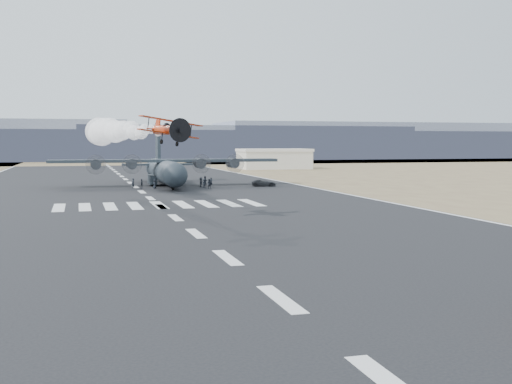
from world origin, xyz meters
name	(u,v)px	position (x,y,z in m)	size (l,w,h in m)	color
ground	(281,299)	(0.00, 0.00, 0.00)	(500.00, 500.00, 0.00)	black
scrub_far	(103,162)	(0.00, 230.00, 0.00)	(500.00, 80.00, 0.00)	brown
runway_markings	(150,198)	(0.00, 60.00, 0.01)	(60.00, 260.00, 0.01)	silver
ridge_seg_d	(100,145)	(0.00, 260.00, 6.50)	(150.00, 50.00, 13.00)	slate
ridge_seg_e	(243,143)	(65.00, 260.00, 7.50)	(150.00, 50.00, 15.00)	slate
ridge_seg_f	(371,141)	(130.00, 260.00, 8.50)	(150.00, 50.00, 17.00)	slate
ridge_seg_g	(485,145)	(195.00, 260.00, 6.50)	(150.00, 50.00, 13.00)	slate
hangar_right	(274,159)	(46.00, 150.00, 3.01)	(20.50, 12.50, 5.90)	beige
aerobatic_biplane	(168,129)	(-0.87, 34.49, 9.16)	(6.70, 6.09, 2.95)	red
smoke_trail	(109,131)	(-5.32, 63.52, 9.42)	(7.54, 35.61, 4.19)	white
transport_aircraft	(164,169)	(5.50, 86.52, 3.03)	(40.56, 33.43, 11.74)	#1D252C
support_vehicle	(264,183)	(22.19, 79.10, 0.60)	(2.01, 4.35, 1.21)	black
crew_a	(211,182)	(13.08, 81.38, 0.80)	(0.58, 0.48, 1.60)	black
crew_b	(205,181)	(12.36, 83.07, 0.88)	(0.85, 0.53, 1.75)	black
crew_c	(204,183)	(11.31, 78.42, 0.79)	(1.03, 0.48, 1.59)	black
crew_d	(142,184)	(0.67, 79.27, 0.81)	(0.95, 0.48, 1.62)	black
crew_e	(155,184)	(2.78, 78.58, 0.80)	(0.78, 0.48, 1.61)	black
crew_f	(201,182)	(11.07, 80.46, 0.86)	(1.59, 0.51, 1.71)	black
crew_g	(133,183)	(-0.67, 80.41, 0.85)	(0.62, 0.51, 1.69)	black
crew_h	(209,184)	(11.75, 76.55, 0.82)	(0.80, 0.49, 1.64)	black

